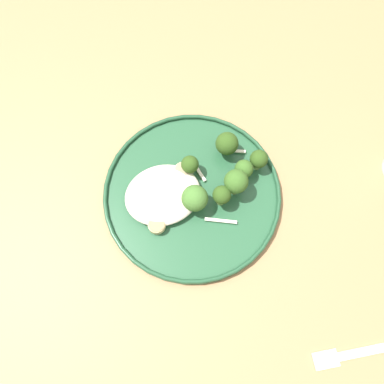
# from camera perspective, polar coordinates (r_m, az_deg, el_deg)

# --- Properties ---
(ground) EXTENTS (6.00, 6.00, 0.00)m
(ground) POSITION_cam_1_polar(r_m,az_deg,el_deg) (1.39, 1.63, -8.05)
(ground) COLOR #665B51
(wooden_dining_table) EXTENTS (1.40, 1.00, 0.74)m
(wooden_dining_table) POSITION_cam_1_polar(r_m,az_deg,el_deg) (0.75, 2.99, 1.34)
(wooden_dining_table) COLOR #9E754C
(wooden_dining_table) RESTS_ON ground
(dinner_plate) EXTENTS (0.29, 0.29, 0.02)m
(dinner_plate) POSITION_cam_1_polar(r_m,az_deg,el_deg) (0.65, 0.00, -0.33)
(dinner_plate) COLOR #235133
(dinner_plate) RESTS_ON wooden_dining_table
(noodle_bed) EXTENTS (0.12, 0.10, 0.03)m
(noodle_bed) POSITION_cam_1_polar(r_m,az_deg,el_deg) (0.64, -4.22, -0.39)
(noodle_bed) COLOR beige
(noodle_bed) RESTS_ON dinner_plate
(seared_scallop_on_noodles) EXTENTS (0.03, 0.03, 0.02)m
(seared_scallop_on_noodles) POSITION_cam_1_polar(r_m,az_deg,el_deg) (0.64, -4.90, 0.09)
(seared_scallop_on_noodles) COLOR #E5C689
(seared_scallop_on_noodles) RESTS_ON dinner_plate
(seared_scallop_half_hidden) EXTENTS (0.04, 0.04, 0.01)m
(seared_scallop_half_hidden) POSITION_cam_1_polar(r_m,az_deg,el_deg) (0.63, -3.31, -1.40)
(seared_scallop_half_hidden) COLOR beige
(seared_scallop_half_hidden) RESTS_ON dinner_plate
(seared_scallop_right_edge) EXTENTS (0.03, 0.03, 0.01)m
(seared_scallop_right_edge) POSITION_cam_1_polar(r_m,az_deg,el_deg) (0.62, -5.08, -4.76)
(seared_scallop_right_edge) COLOR #E5C689
(seared_scallop_right_edge) RESTS_ON dinner_plate
(seared_scallop_tiny_bay) EXTENTS (0.03, 0.03, 0.01)m
(seared_scallop_tiny_bay) POSITION_cam_1_polar(r_m,az_deg,el_deg) (0.65, -3.43, 1.93)
(seared_scallop_tiny_bay) COLOR #DBB77A
(seared_scallop_tiny_bay) RESTS_ON dinner_plate
(seared_scallop_rear_pale) EXTENTS (0.03, 0.03, 0.02)m
(seared_scallop_rear_pale) POSITION_cam_1_polar(r_m,az_deg,el_deg) (0.65, -1.36, 3.05)
(seared_scallop_rear_pale) COLOR beige
(seared_scallop_rear_pale) RESTS_ON dinner_plate
(seared_scallop_tilted_round) EXTENTS (0.04, 0.04, 0.02)m
(seared_scallop_tilted_round) POSITION_cam_1_polar(r_m,az_deg,el_deg) (0.64, -1.77, 0.12)
(seared_scallop_tilted_round) COLOR beige
(seared_scallop_tilted_round) RESTS_ON dinner_plate
(broccoli_floret_rear_charred) EXTENTS (0.04, 0.04, 0.05)m
(broccoli_floret_rear_charred) POSITION_cam_1_polar(r_m,az_deg,el_deg) (0.65, 5.03, 6.91)
(broccoli_floret_rear_charred) COLOR #7A994C
(broccoli_floret_rear_charred) RESTS_ON dinner_plate
(broccoli_floret_center_pile) EXTENTS (0.04, 0.04, 0.06)m
(broccoli_floret_center_pile) POSITION_cam_1_polar(r_m,az_deg,el_deg) (0.62, 6.33, 1.43)
(broccoli_floret_center_pile) COLOR #7A994C
(broccoli_floret_center_pile) RESTS_ON dinner_plate
(broccoli_floret_small_sprig) EXTENTS (0.03, 0.03, 0.05)m
(broccoli_floret_small_sprig) POSITION_cam_1_polar(r_m,az_deg,el_deg) (0.64, -0.34, 4.01)
(broccoli_floret_small_sprig) COLOR #89A356
(broccoli_floret_small_sprig) RESTS_ON dinner_plate
(broccoli_floret_right_tilted) EXTENTS (0.03, 0.03, 0.04)m
(broccoli_floret_right_tilted) POSITION_cam_1_polar(r_m,az_deg,el_deg) (0.65, 9.53, 4.61)
(broccoli_floret_right_tilted) COLOR #7A994C
(broccoli_floret_right_tilted) RESTS_ON dinner_plate
(broccoli_floret_beside_noodles) EXTENTS (0.04, 0.04, 0.06)m
(broccoli_floret_beside_noodles) POSITION_cam_1_polar(r_m,az_deg,el_deg) (0.61, 0.41, -0.94)
(broccoli_floret_beside_noodles) COLOR #7A994C
(broccoli_floret_beside_noodles) RESTS_ON dinner_plate
(broccoli_floret_left_leaning) EXTENTS (0.03, 0.03, 0.05)m
(broccoli_floret_left_leaning) POSITION_cam_1_polar(r_m,az_deg,el_deg) (0.61, 4.28, -0.50)
(broccoli_floret_left_leaning) COLOR #7A994C
(broccoli_floret_left_leaning) RESTS_ON dinner_plate
(broccoli_floret_split_head) EXTENTS (0.03, 0.03, 0.04)m
(broccoli_floret_split_head) POSITION_cam_1_polar(r_m,az_deg,el_deg) (0.64, 7.43, 3.22)
(broccoli_floret_split_head) COLOR #89A356
(broccoli_floret_split_head) RESTS_ON dinner_plate
(onion_sliver_pale_crescent) EXTENTS (0.04, 0.02, 0.00)m
(onion_sliver_pale_crescent) POSITION_cam_1_polar(r_m,az_deg,el_deg) (0.68, 6.04, 5.89)
(onion_sliver_pale_crescent) COLOR silver
(onion_sliver_pale_crescent) RESTS_ON dinner_plate
(onion_sliver_short_strip) EXTENTS (0.05, 0.02, 0.00)m
(onion_sliver_short_strip) POSITION_cam_1_polar(r_m,az_deg,el_deg) (0.63, 4.16, -4.13)
(onion_sliver_short_strip) COLOR silver
(onion_sliver_short_strip) RESTS_ON dinner_plate
(onion_sliver_long_sliver) EXTENTS (0.01, 0.04, 0.00)m
(onion_sliver_long_sliver) POSITION_cam_1_polar(r_m,az_deg,el_deg) (0.66, 1.05, 2.89)
(onion_sliver_long_sliver) COLOR silver
(onion_sliver_long_sliver) RESTS_ON dinner_plate
(dinner_fork) EXTENTS (0.19, 0.04, 0.00)m
(dinner_fork) POSITION_cam_1_polar(r_m,az_deg,el_deg) (0.68, 24.18, -20.00)
(dinner_fork) COLOR silver
(dinner_fork) RESTS_ON wooden_dining_table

